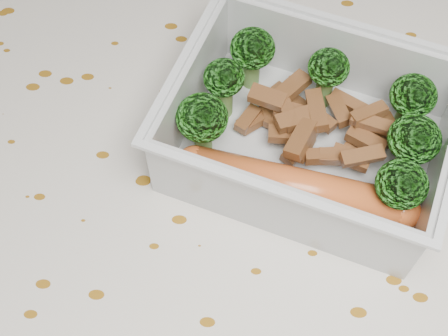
{
  "coord_description": "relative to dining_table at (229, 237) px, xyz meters",
  "views": [
    {
      "loc": [
        0.01,
        -0.19,
        1.11
      ],
      "look_at": [
        -0.0,
        -0.0,
        0.78
      ],
      "focal_mm": 50.0,
      "sensor_mm": 36.0,
      "label": 1
    }
  ],
  "objects": [
    {
      "name": "dining_table",
      "position": [
        0.0,
        0.0,
        0.0
      ],
      "size": [
        1.4,
        0.9,
        0.75
      ],
      "color": "brown",
      "rests_on": "ground"
    },
    {
      "name": "tablecloth",
      "position": [
        0.0,
        0.0,
        0.05
      ],
      "size": [
        1.46,
        0.96,
        0.19
      ],
      "color": "silver",
      "rests_on": "dining_table"
    },
    {
      "name": "lunch_container",
      "position": [
        0.05,
        0.02,
        0.11
      ],
      "size": [
        0.21,
        0.18,
        0.06
      ],
      "color": "silver",
      "rests_on": "tablecloth"
    },
    {
      "name": "broccoli_florets",
      "position": [
        0.05,
        0.03,
        0.13
      ],
      "size": [
        0.16,
        0.13,
        0.05
      ],
      "color": "#608C3F",
      "rests_on": "lunch_container"
    },
    {
      "name": "meat_pile",
      "position": [
        0.05,
        0.04,
        0.11
      ],
      "size": [
        0.11,
        0.08,
        0.03
      ],
      "color": "brown",
      "rests_on": "lunch_container"
    },
    {
      "name": "sausage",
      "position": [
        0.04,
        -0.01,
        0.11
      ],
      "size": [
        0.15,
        0.05,
        0.02
      ],
      "color": "#D05B26",
      "rests_on": "lunch_container"
    }
  ]
}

